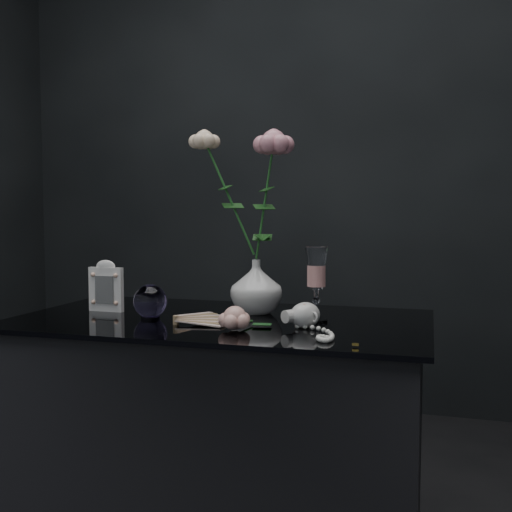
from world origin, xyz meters
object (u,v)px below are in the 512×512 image
(picture_frame, at_px, (106,286))
(paperweight, at_px, (150,301))
(pearl_jar, at_px, (305,314))
(vase, at_px, (256,287))
(loose_rose, at_px, (235,318))
(wine_glass, at_px, (316,284))

(picture_frame, distance_m, paperweight, 0.18)
(pearl_jar, bearing_deg, paperweight, -145.11)
(vase, xyz_separation_m, pearl_jar, (0.17, -0.16, -0.04))
(loose_rose, distance_m, pearl_jar, 0.17)
(vase, height_order, paperweight, vase)
(picture_frame, height_order, paperweight, picture_frame)
(wine_glass, xyz_separation_m, loose_rose, (-0.16, -0.16, -0.06))
(loose_rose, height_order, pearl_jar, pearl_jar)
(vase, relative_size, picture_frame, 1.02)
(picture_frame, bearing_deg, wine_glass, 2.40)
(loose_rose, bearing_deg, picture_frame, -176.79)
(loose_rose, bearing_deg, vase, 117.86)
(vase, bearing_deg, loose_rose, -85.60)
(vase, bearing_deg, wine_glass, -23.37)
(picture_frame, height_order, loose_rose, picture_frame)
(loose_rose, xyz_separation_m, pearl_jar, (0.15, 0.08, 0.00))
(wine_glass, xyz_separation_m, picture_frame, (-0.58, -0.00, -0.02))
(wine_glass, height_order, loose_rose, wine_glass)
(paperweight, bearing_deg, pearl_jar, -1.99)
(vase, xyz_separation_m, loose_rose, (0.02, -0.24, -0.04))
(wine_glass, bearing_deg, picture_frame, -179.53)
(wine_glass, bearing_deg, paperweight, -170.85)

